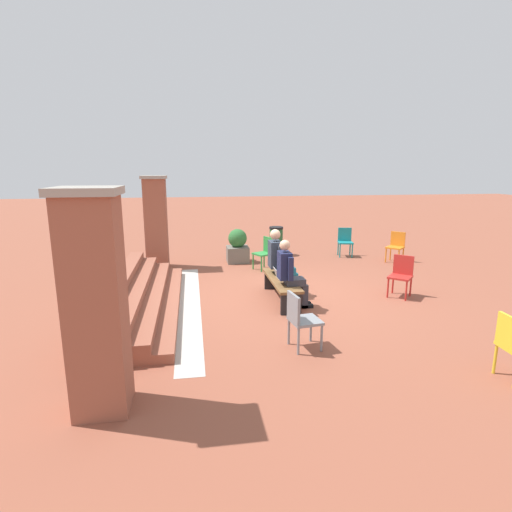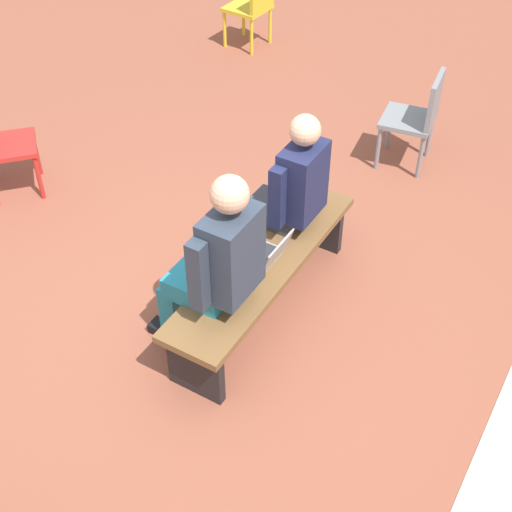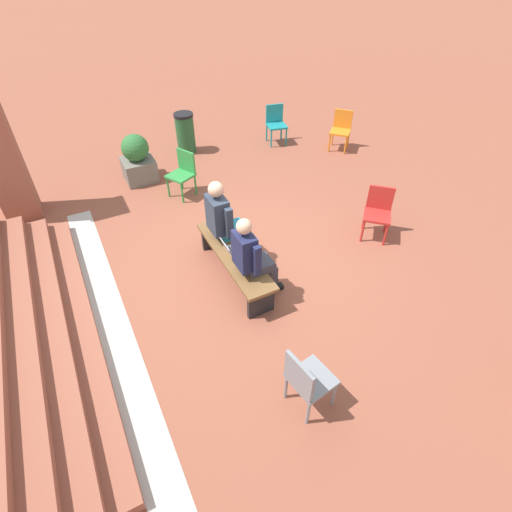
% 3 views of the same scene
% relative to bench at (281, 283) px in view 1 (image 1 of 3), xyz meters
% --- Properties ---
extents(ground_plane, '(60.00, 60.00, 0.00)m').
position_rel_bench_xyz_m(ground_plane, '(0.31, -0.09, -0.35)').
color(ground_plane, brown).
extents(concrete_strip, '(5.57, 0.40, 0.01)m').
position_rel_bench_xyz_m(concrete_strip, '(-0.00, 1.80, -0.35)').
color(concrete_strip, '#B7B2A8').
rests_on(concrete_strip, ground).
extents(brick_steps, '(4.77, 1.20, 0.60)m').
position_rel_bench_xyz_m(brick_steps, '(-0.00, 2.75, -0.13)').
color(brick_steps, '#93513D').
rests_on(brick_steps, ground).
extents(brick_pillar_left_of_steps, '(0.64, 0.64, 2.40)m').
position_rel_bench_xyz_m(brick_pillar_left_of_steps, '(-3.28, 2.72, 0.86)').
color(brick_pillar_left_of_steps, '#93513D').
rests_on(brick_pillar_left_of_steps, ground).
extents(brick_pillar_right_of_steps, '(0.64, 0.64, 2.40)m').
position_rel_bench_xyz_m(brick_pillar_right_of_steps, '(3.22, 2.64, 0.86)').
color(brick_pillar_right_of_steps, '#93513D').
rests_on(brick_pillar_right_of_steps, ground).
extents(bench, '(1.80, 0.44, 0.45)m').
position_rel_bench_xyz_m(bench, '(0.00, 0.00, 0.00)').
color(bench, brown).
rests_on(bench, ground).
extents(person_student, '(0.52, 0.65, 1.30)m').
position_rel_bench_xyz_m(person_student, '(-0.42, -0.06, 0.35)').
color(person_student, '#383842').
rests_on(person_student, ground).
extents(person_adult, '(0.56, 0.71, 1.37)m').
position_rel_bench_xyz_m(person_adult, '(0.44, -0.07, 0.37)').
color(person_adult, teal).
rests_on(person_adult, ground).
extents(laptop, '(0.32, 0.29, 0.21)m').
position_rel_bench_xyz_m(laptop, '(0.01, 0.01, 0.15)').
color(laptop, '#9EA0A5').
rests_on(laptop, bench).
extents(plastic_chair_by_pillar, '(0.48, 0.48, 0.84)m').
position_rel_bench_xyz_m(plastic_chair_by_pillar, '(-2.17, 0.21, 0.13)').
color(plastic_chair_by_pillar, gray).
rests_on(plastic_chair_by_pillar, ground).
extents(plastic_chair_near_bench_right, '(0.50, 0.50, 0.84)m').
position_rel_bench_xyz_m(plastic_chair_near_bench_right, '(3.78, -2.81, 0.13)').
color(plastic_chair_near_bench_right, teal).
rests_on(plastic_chair_near_bench_right, ground).
extents(plastic_chair_foreground, '(0.59, 0.59, 0.84)m').
position_rel_bench_xyz_m(plastic_chair_foreground, '(-0.11, -2.49, 0.13)').
color(plastic_chair_foreground, red).
rests_on(plastic_chair_foreground, ground).
extents(plastic_chair_far_left, '(0.57, 0.57, 0.84)m').
position_rel_bench_xyz_m(plastic_chair_far_left, '(2.54, -0.14, 0.13)').
color(plastic_chair_far_left, '#2D893D').
rests_on(plastic_chair_far_left, ground).
extents(plastic_chair_far_right, '(0.59, 0.59, 0.84)m').
position_rel_bench_xyz_m(plastic_chair_far_right, '(2.81, -3.94, 0.13)').
color(plastic_chair_far_right, orange).
rests_on(plastic_chair_far_right, ground).
extents(planter, '(0.60, 0.60, 0.94)m').
position_rel_bench_xyz_m(planter, '(3.47, 0.47, 0.08)').
color(planter, '#6B665B').
rests_on(planter, ground).
extents(litter_bin, '(0.42, 0.42, 0.86)m').
position_rel_bench_xyz_m(litter_bin, '(4.26, -0.80, 0.08)').
color(litter_bin, '#23562D').
rests_on(litter_bin, ground).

